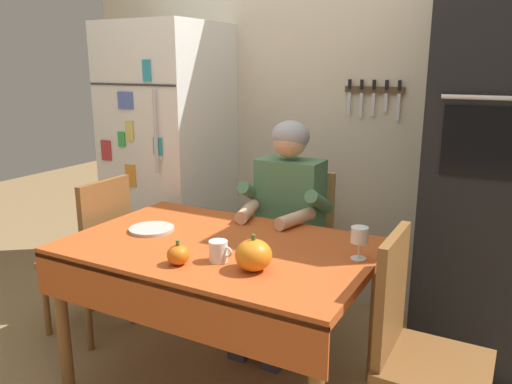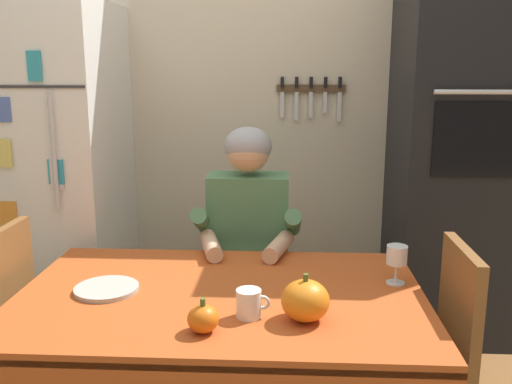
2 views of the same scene
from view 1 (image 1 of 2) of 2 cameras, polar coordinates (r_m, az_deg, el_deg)
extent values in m
cube|color=beige|center=(3.31, 8.41, 9.94)|extent=(3.70, 0.10, 2.60)
cube|color=#4C3823|center=(3.15, 13.21, 11.19)|extent=(0.36, 0.02, 0.04)
cube|color=silver|center=(3.19, 10.46, 9.81)|extent=(0.02, 0.01, 0.13)
cube|color=black|center=(3.19, 10.54, 11.89)|extent=(0.02, 0.01, 0.06)
cube|color=silver|center=(3.17, 11.75, 9.59)|extent=(0.02, 0.01, 0.15)
cube|color=black|center=(3.16, 11.86, 11.81)|extent=(0.02, 0.01, 0.06)
cube|color=silver|center=(3.15, 13.08, 9.60)|extent=(0.02, 0.01, 0.13)
cube|color=black|center=(3.14, 13.19, 11.73)|extent=(0.02, 0.01, 0.06)
cube|color=silver|center=(3.13, 14.43, 9.74)|extent=(0.02, 0.01, 0.11)
cube|color=black|center=(3.12, 14.54, 11.64)|extent=(0.02, 0.01, 0.06)
cube|color=silver|center=(3.12, 15.75, 9.22)|extent=(0.02, 0.01, 0.15)
cube|color=black|center=(3.11, 15.90, 11.54)|extent=(0.02, 0.01, 0.06)
cube|color=white|center=(3.51, -9.66, 3.54)|extent=(0.68, 0.68, 1.80)
cylinder|color=silver|center=(3.08, -11.24, 6.70)|extent=(0.02, 0.02, 0.50)
cube|color=#333335|center=(3.19, -13.92, 11.69)|extent=(0.67, 0.01, 0.01)
cube|color=teal|center=(3.10, -11.04, 5.08)|extent=(0.07, 0.01, 0.11)
cube|color=#E5D666|center=(3.24, -14.12, 6.70)|extent=(0.06, 0.02, 0.12)
cube|color=green|center=(3.29, -14.93, 5.77)|extent=(0.06, 0.01, 0.09)
cube|color=silver|center=(3.10, -10.99, 4.92)|extent=(0.06, 0.01, 0.14)
cube|color=#B73338|center=(3.40, -16.54, 4.53)|extent=(0.08, 0.01, 0.13)
cube|color=#4C66B7|center=(3.23, -14.50, 9.97)|extent=(0.12, 0.02, 0.10)
cube|color=orange|center=(3.29, -13.97, 1.81)|extent=(0.08, 0.01, 0.14)
cube|color=teal|center=(3.10, -12.26, 13.26)|extent=(0.06, 0.01, 0.12)
cube|color=black|center=(2.79, 25.19, 2.77)|extent=(0.60, 0.60, 2.10)
cube|color=black|center=(2.47, 25.06, 4.98)|extent=(0.42, 0.01, 0.32)
cylinder|color=silver|center=(2.42, 25.52, 9.56)|extent=(0.45, 0.02, 0.02)
cylinder|color=brown|center=(2.63, -20.98, -13.73)|extent=(0.06, 0.06, 0.70)
cylinder|color=brown|center=(3.13, -10.06, -8.36)|extent=(0.06, 0.06, 0.70)
cylinder|color=brown|center=(2.59, 13.38, -13.50)|extent=(0.06, 0.06, 0.70)
cube|color=#B24C1E|center=(2.35, -4.05, -6.26)|extent=(1.40, 0.90, 0.04)
cube|color=#B24C1E|center=(2.06, -10.82, -12.60)|extent=(1.40, 0.01, 0.20)
cube|color=tan|center=(2.99, 4.08, -7.52)|extent=(0.40, 0.40, 0.04)
cube|color=tan|center=(3.07, 5.57, -1.92)|extent=(0.36, 0.04, 0.48)
cylinder|color=tan|center=(3.02, -0.38, -11.99)|extent=(0.04, 0.04, 0.41)
cylinder|color=tan|center=(3.29, 2.53, -9.68)|extent=(0.04, 0.04, 0.41)
cylinder|color=tan|center=(2.88, 5.71, -13.36)|extent=(0.04, 0.04, 0.41)
cylinder|color=tan|center=(3.17, 8.16, -10.78)|extent=(0.04, 0.04, 0.41)
cube|color=#38384C|center=(2.91, -1.20, -16.85)|extent=(0.10, 0.22, 0.08)
cube|color=#38384C|center=(2.83, 2.50, -17.84)|extent=(0.10, 0.22, 0.08)
cylinder|color=#38384C|center=(2.86, -0.61, -13.04)|extent=(0.09, 0.09, 0.38)
cylinder|color=#38384C|center=(2.78, 3.11, -13.93)|extent=(0.09, 0.09, 0.38)
cube|color=#38384C|center=(2.87, 1.12, -7.00)|extent=(0.12, 0.40, 0.11)
cube|color=#38384C|center=(2.80, 4.42, -7.62)|extent=(0.12, 0.40, 0.11)
cube|color=#4C7F56|center=(2.85, 3.87, -1.08)|extent=(0.36, 0.20, 0.48)
cylinder|color=#4C7F56|center=(2.86, -0.34, -0.13)|extent=(0.07, 0.26, 0.18)
cylinder|color=#4C7F56|center=(2.70, 7.12, -1.13)|extent=(0.07, 0.26, 0.18)
cylinder|color=#D8A884|center=(2.70, -0.97, -2.19)|extent=(0.13, 0.27, 0.07)
cylinder|color=#D8A884|center=(2.58, 4.45, -3.03)|extent=(0.13, 0.27, 0.07)
sphere|color=#D8A884|center=(2.76, 3.82, 5.86)|extent=(0.19, 0.19, 0.19)
ellipsoid|color=#99999E|center=(2.76, 3.91, 6.30)|extent=(0.21, 0.21, 0.17)
cube|color=brown|center=(2.13, 19.51, -18.04)|extent=(0.40, 0.40, 0.04)
cube|color=brown|center=(2.03, 15.04, -11.00)|extent=(0.04, 0.36, 0.48)
cylinder|color=brown|center=(2.41, 15.54, -19.87)|extent=(0.04, 0.04, 0.41)
cube|color=brown|center=(3.11, -18.59, -7.39)|extent=(0.40, 0.40, 0.04)
cube|color=brown|center=(2.90, -16.55, -3.39)|extent=(0.04, 0.36, 0.48)
cylinder|color=brown|center=(3.42, -18.17, -9.45)|extent=(0.04, 0.04, 0.41)
cylinder|color=brown|center=(3.20, -13.89, -10.85)|extent=(0.04, 0.04, 0.41)
cylinder|color=brown|center=(3.22, -22.62, -11.37)|extent=(0.04, 0.04, 0.41)
cylinder|color=brown|center=(2.98, -18.37, -13.09)|extent=(0.04, 0.04, 0.41)
cylinder|color=white|center=(2.12, -4.28, -6.67)|extent=(0.08, 0.08, 0.09)
torus|color=white|center=(2.10, -3.28, -6.77)|extent=(0.05, 0.01, 0.05)
cylinder|color=white|center=(2.19, 11.47, -7.37)|extent=(0.07, 0.07, 0.01)
cylinder|color=white|center=(2.18, 11.52, -6.45)|extent=(0.01, 0.01, 0.07)
cylinder|color=white|center=(2.16, 11.61, -4.76)|extent=(0.07, 0.07, 0.07)
ellipsoid|color=orange|center=(2.11, -8.78, -7.03)|extent=(0.09, 0.09, 0.08)
cylinder|color=#4C6023|center=(2.09, -8.84, -5.69)|extent=(0.02, 0.02, 0.02)
ellipsoid|color=orange|center=(2.02, -0.29, -7.14)|extent=(0.15, 0.15, 0.13)
cylinder|color=#4C6023|center=(2.00, -0.29, -5.13)|extent=(0.02, 0.02, 0.02)
cylinder|color=#B7B2A8|center=(2.56, -11.70, -4.12)|extent=(0.22, 0.22, 0.02)
camera|label=2|loc=(0.97, -58.72, 5.01)|focal=39.26mm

